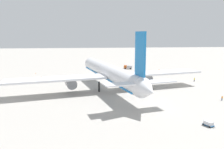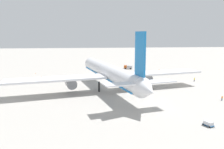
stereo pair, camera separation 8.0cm
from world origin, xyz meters
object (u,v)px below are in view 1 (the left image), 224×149
(airliner, at_px, (110,73))
(ground_worker_4, at_px, (159,71))
(ground_worker_2, at_px, (222,98))
(traffic_cone_1, at_px, (36,73))
(ground_worker_3, at_px, (144,71))
(traffic_cone_0, at_px, (41,76))
(service_truck_1, at_px, (168,72))
(ground_worker_1, at_px, (116,69))
(baggage_cart_1, at_px, (208,123))
(ground_worker_0, at_px, (194,80))
(service_truck_2, at_px, (128,67))

(airliner, distance_m, ground_worker_4, 53.70)
(ground_worker_2, height_order, traffic_cone_1, ground_worker_2)
(ground_worker_2, height_order, ground_worker_4, ground_worker_4)
(ground_worker_2, bearing_deg, ground_worker_3, 10.25)
(traffic_cone_0, bearing_deg, service_truck_1, -90.15)
(ground_worker_1, bearing_deg, traffic_cone_1, 96.93)
(baggage_cart_1, relative_size, traffic_cone_0, 5.82)
(ground_worker_0, height_order, traffic_cone_0, ground_worker_0)
(ground_worker_1, height_order, traffic_cone_1, ground_worker_1)
(airliner, xyz_separation_m, baggage_cart_1, (-40.01, -19.68, -6.07))
(ground_worker_3, bearing_deg, traffic_cone_1, 88.27)
(ground_worker_0, bearing_deg, airliner, 106.34)
(ground_worker_0, relative_size, ground_worker_2, 1.09)
(airliner, xyz_separation_m, traffic_cone_1, (43.02, 37.69, -6.46))
(ground_worker_2, xyz_separation_m, traffic_cone_0, (52.34, 68.56, -0.54))
(service_truck_1, bearing_deg, ground_worker_0, -165.32)
(baggage_cart_1, height_order, traffic_cone_1, baggage_cart_1)
(service_truck_1, distance_m, ground_worker_3, 14.22)
(ground_worker_3, distance_m, traffic_cone_1, 62.47)
(ground_worker_3, distance_m, ground_worker_4, 8.93)
(service_truck_2, distance_m, ground_worker_0, 49.25)
(airliner, height_order, traffic_cone_0, airliner)
(baggage_cart_1, relative_size, ground_worker_4, 1.95)
(ground_worker_3, xyz_separation_m, traffic_cone_0, (-8.44, 57.58, -0.58))
(service_truck_1, bearing_deg, ground_worker_4, 14.83)
(ground_worker_0, bearing_deg, traffic_cone_0, 74.50)
(traffic_cone_1, bearing_deg, ground_worker_0, -111.35)
(ground_worker_1, distance_m, ground_worker_3, 17.41)
(traffic_cone_1, bearing_deg, ground_worker_1, -83.07)
(service_truck_1, xyz_separation_m, ground_worker_1, (16.18, 26.97, -0.65))
(baggage_cart_1, distance_m, traffic_cone_0, 89.69)
(ground_worker_3, distance_m, traffic_cone_0, 58.20)
(baggage_cart_1, bearing_deg, service_truck_2, 1.18)
(service_truck_1, relative_size, baggage_cart_1, 1.67)
(ground_worker_0, height_order, ground_worker_3, ground_worker_0)
(ground_worker_4, bearing_deg, traffic_cone_0, 97.47)
(baggage_cart_1, xyz_separation_m, traffic_cone_1, (83.04, 57.37, -0.38))
(ground_worker_1, xyz_separation_m, ground_worker_3, (-7.56, -15.68, 0.04))
(service_truck_2, height_order, traffic_cone_1, service_truck_2)
(traffic_cone_0, bearing_deg, ground_worker_2, -127.36)
(ground_worker_0, relative_size, traffic_cone_1, 3.19)
(ground_worker_4, distance_m, traffic_cone_0, 67.08)
(baggage_cart_1, bearing_deg, ground_worker_2, -38.24)
(ground_worker_1, bearing_deg, service_truck_2, -52.57)
(airliner, relative_size, ground_worker_1, 48.80)
(ground_worker_0, bearing_deg, ground_worker_4, 14.72)
(service_truck_2, relative_size, baggage_cart_1, 1.79)
(service_truck_1, xyz_separation_m, baggage_cart_1, (-72.53, 16.35, -0.81))
(airliner, xyz_separation_m, ground_worker_1, (48.70, -9.06, -5.92))
(service_truck_1, relative_size, ground_worker_2, 3.33)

